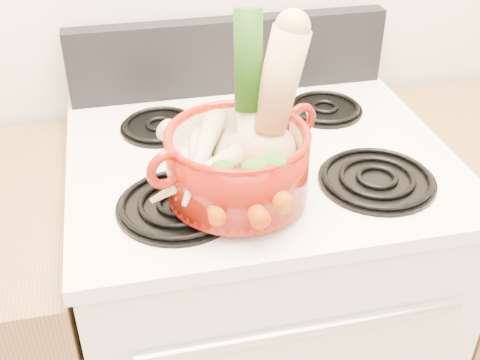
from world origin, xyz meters
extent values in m
cube|color=white|center=(0.00, 1.40, 0.46)|extent=(0.76, 0.65, 0.92)
cube|color=white|center=(0.00, 1.40, 0.93)|extent=(0.78, 0.67, 0.03)
cube|color=black|center=(0.00, 1.70, 1.04)|extent=(0.76, 0.05, 0.18)
cylinder|color=silver|center=(0.00, 1.06, 0.78)|extent=(0.60, 0.02, 0.02)
cylinder|color=black|center=(-0.19, 1.24, 0.96)|extent=(0.22, 0.22, 0.02)
cylinder|color=black|center=(0.19, 1.24, 0.96)|extent=(0.22, 0.22, 0.02)
cylinder|color=black|center=(-0.19, 1.54, 0.96)|extent=(0.17, 0.17, 0.02)
cylinder|color=black|center=(0.19, 1.54, 0.96)|extent=(0.17, 0.17, 0.02)
cylinder|color=maroon|center=(-0.08, 1.24, 1.03)|extent=(0.33, 0.33, 0.12)
torus|color=maroon|center=(-0.21, 1.18, 1.07)|extent=(0.07, 0.04, 0.07)
torus|color=maroon|center=(0.05, 1.29, 1.07)|extent=(0.07, 0.04, 0.07)
cylinder|color=silver|center=(-0.06, 1.26, 1.15)|extent=(0.07, 0.12, 0.31)
ellipsoid|color=tan|center=(-0.07, 1.33, 1.01)|extent=(0.08, 0.06, 0.04)
cone|color=beige|center=(-0.11, 1.26, 1.01)|extent=(0.10, 0.20, 0.05)
cone|color=beige|center=(-0.17, 1.28, 1.02)|extent=(0.09, 0.19, 0.05)
cone|color=beige|center=(-0.14, 1.30, 1.03)|extent=(0.14, 0.19, 0.06)
cone|color=beige|center=(-0.15, 1.22, 1.04)|extent=(0.20, 0.12, 0.06)
cone|color=beige|center=(-0.15, 1.28, 1.04)|extent=(0.08, 0.20, 0.05)
cone|color=beige|center=(-0.14, 1.25, 1.05)|extent=(0.14, 0.24, 0.07)
cone|color=#D94A0A|center=(-0.08, 1.17, 1.01)|extent=(0.05, 0.17, 0.05)
cone|color=#CA400A|center=(-0.14, 1.18, 1.01)|extent=(0.03, 0.14, 0.04)
cone|color=#BB5609|center=(-0.06, 1.20, 1.03)|extent=(0.08, 0.19, 0.05)
camera|label=1|loc=(-0.27, 0.37, 1.59)|focal=45.00mm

